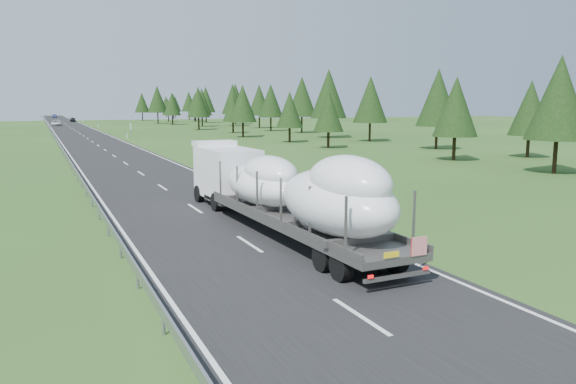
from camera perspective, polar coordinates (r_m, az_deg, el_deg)
name	(u,v)px	position (r m, az deg, el deg)	size (l,w,h in m)	color
ground	(249,244)	(24.01, -3.94, -5.33)	(400.00, 400.00, 0.00)	#274A18
road_surface	(80,133)	(122.26, -20.41, 5.60)	(10.00, 400.00, 0.02)	black
guardrail	(51,131)	(121.95, -22.92, 5.73)	(0.10, 400.00, 0.76)	slate
marker_posts	(89,122)	(177.53, -19.53, 6.68)	(0.13, 350.08, 1.00)	silver
highway_sign	(131,128)	(103.07, -15.69, 6.31)	(0.08, 0.90, 2.60)	slate
tree_line_right	(263,101)	(125.33, -2.58, 9.27)	(26.99, 275.24, 12.03)	black
boat_truck	(281,187)	(25.55, -0.69, 0.53)	(3.44, 19.81, 4.10)	white
distant_van	(56,123)	(168.00, -22.50, 6.48)	(2.46, 5.33, 1.48)	silver
distant_car_dark	(73,120)	(203.61, -21.02, 6.89)	(1.84, 4.56, 1.55)	black
distant_car_blue	(54,116)	(266.18, -22.64, 7.13)	(1.63, 4.67, 1.54)	#192147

